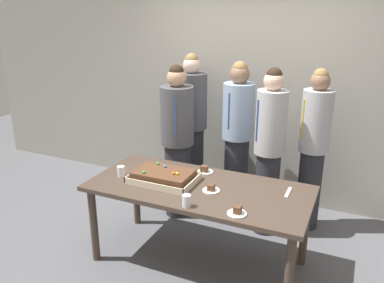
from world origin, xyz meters
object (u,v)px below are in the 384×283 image
person_left_edge_reaching (177,141)px  drink_cup_middle (121,171)px  person_green_shirt_behind (237,135)px  person_serving_front (269,150)px  plated_slice_far_left (237,212)px  plated_slice_near_right (205,170)px  sheet_cake (164,176)px  party_table (199,195)px  person_striped_tie_right (192,126)px  cake_server_utensil (288,192)px  drink_cup_nearest (187,201)px  plated_slice_near_left (211,189)px  person_far_right_suit (313,148)px

person_left_edge_reaching → drink_cup_middle: bearing=-28.5°
drink_cup_middle → person_green_shirt_behind: 1.44m
drink_cup_middle → person_serving_front: size_ratio=0.06×
person_left_edge_reaching → plated_slice_far_left: bearing=26.3°
plated_slice_near_right → person_left_edge_reaching: person_left_edge_reaching is taller
sheet_cake → drink_cup_middle: sheet_cake is taller
sheet_cake → drink_cup_middle: size_ratio=5.82×
person_serving_front → person_green_shirt_behind: (-0.45, 0.36, -0.01)m
party_table → sheet_cake: 0.36m
drink_cup_middle → person_striped_tie_right: bearing=84.2°
cake_server_utensil → drink_cup_nearest: bearing=-139.9°
drink_cup_nearest → person_serving_front: 1.22m
plated_slice_near_left → plated_slice_near_right: size_ratio=1.00×
person_serving_front → person_far_right_suit: size_ratio=1.01×
plated_slice_near_right → person_serving_front: size_ratio=0.09×
person_far_right_suit → sheet_cake: bearing=-0.0°
person_serving_front → person_striped_tie_right: person_striped_tie_right is taller
drink_cup_nearest → party_table: bearing=99.0°
person_left_edge_reaching → person_striped_tie_right: bearing=166.2°
party_table → person_serving_front: person_serving_front is taller
drink_cup_middle → person_green_shirt_behind: bearing=60.2°
person_green_shirt_behind → drink_cup_nearest: bearing=17.7°
sheet_cake → plated_slice_near_right: size_ratio=3.88×
plated_slice_near_right → person_left_edge_reaching: 0.67m
drink_cup_middle → drink_cup_nearest: bearing=-19.1°
plated_slice_near_right → cake_server_utensil: (0.81, -0.11, -0.02)m
person_striped_tie_right → person_far_right_suit: person_striped_tie_right is taller
person_serving_front → person_left_edge_reaching: person_serving_front is taller
drink_cup_middle → cake_server_utensil: size_ratio=0.50×
cake_server_utensil → person_striped_tie_right: person_striped_tie_right is taller
person_striped_tie_right → party_table: bearing=14.2°
party_table → plated_slice_near_left: 0.17m
plated_slice_far_left → person_green_shirt_behind: size_ratio=0.09×
plated_slice_near_left → person_striped_tie_right: bearing=120.9°
party_table → drink_cup_middle: 0.76m
cake_server_utensil → person_green_shirt_behind: person_green_shirt_behind is taller
drink_cup_middle → person_far_right_suit: person_far_right_suit is taller
sheet_cake → person_serving_front: 1.12m
person_striped_tie_right → plated_slice_near_right: bearing=18.4°
sheet_cake → cake_server_utensil: bearing=12.0°
person_serving_front → person_striped_tie_right: (-1.03, 0.40, 0.01)m
plated_slice_near_right → person_striped_tie_right: 1.04m
drink_cup_middle → cake_server_utensil: 1.51m
sheet_cake → person_striped_tie_right: 1.26m
drink_cup_nearest → plated_slice_near_right: bearing=100.7°
plated_slice_near_left → cake_server_utensil: 0.65m
person_left_edge_reaching → party_table: bearing=20.0°
party_table → drink_cup_nearest: drink_cup_nearest is taller
drink_cup_middle → cake_server_utensil: bearing=11.3°
drink_cup_nearest → person_left_edge_reaching: bearing=119.5°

